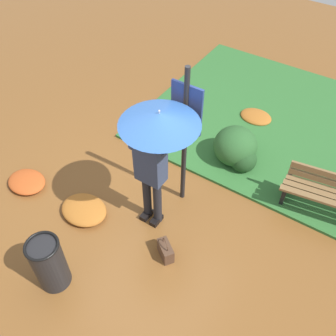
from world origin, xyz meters
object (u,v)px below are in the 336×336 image
person_with_umbrella (155,142)px  trash_bin (49,263)px  info_sign_post (186,125)px  handbag (166,250)px  park_bench (332,198)px

person_with_umbrella → trash_bin: size_ratio=2.45×
trash_bin → info_sign_post: bearing=73.4°
handbag → trash_bin: 1.50m
park_bench → trash_bin: 3.95m
info_sign_post → park_bench: size_ratio=1.64×
info_sign_post → handbag: info_sign_post is taller
park_bench → trash_bin: bearing=-131.2°
person_with_umbrella → info_sign_post: (0.07, 0.58, -0.11)m
person_with_umbrella → info_sign_post: bearing=83.1°
person_with_umbrella → park_bench: person_with_umbrella is taller
person_with_umbrella → trash_bin: 1.99m
info_sign_post → park_bench: bearing=23.5°
person_with_umbrella → handbag: 1.56m
info_sign_post → park_bench: (1.97, 0.85, -1.04)m
park_bench → trash_bin: (-2.60, -2.97, 0.02)m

